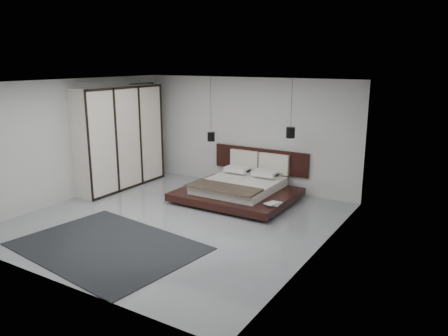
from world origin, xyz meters
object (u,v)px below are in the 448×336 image
Objects in this scene: lattice_screen at (144,130)px; pendant_left at (211,136)px; rug at (107,246)px; bed at (240,188)px; wardrobe at (120,138)px; pendant_right at (291,132)px.

lattice_screen is 2.33m from pendant_left.
rug is (2.71, -4.15, -1.29)m from lattice_screen.
lattice_screen is at bearing 171.04° from bed.
lattice_screen is at bearing 123.19° from rug.
pendant_right is at bearing 14.28° from wardrobe.
wardrobe is at bearing -167.76° from bed.
bed is at bearing -20.08° from pendant_left.
lattice_screen is at bearing 178.13° from pendant_right.
lattice_screen is 5.12m from rug.
lattice_screen reaches higher than wardrobe.
wardrobe is at bearing 129.99° from rug.
pendant_right is (2.13, 0.00, 0.28)m from pendant_left.
pendant_left is 0.59× the size of wardrobe.
lattice_screen is 4.47m from pendant_right.
pendant_left is 4.24m from rug.
pendant_left is at bearing 159.92° from bed.
bed is 0.98× the size of wardrobe.
lattice_screen reaches higher than rug.
wardrobe is (-4.20, -1.07, -0.34)m from pendant_right.
bed is at bearing 12.24° from wardrobe.
wardrobe is (-2.07, -1.07, -0.06)m from pendant_left.
pendant_right is 4.35m from wardrobe.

